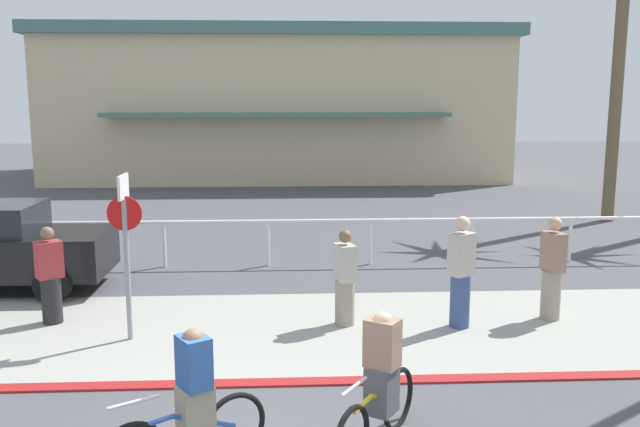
{
  "coord_description": "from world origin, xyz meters",
  "views": [
    {
      "loc": [
        0.39,
        -6.12,
        3.68
      ],
      "look_at": [
        1.02,
        6.0,
        1.59
      ],
      "focal_mm": 37.92,
      "sensor_mm": 36.0,
      "label": 1
    }
  ],
  "objects": [
    {
      "name": "ground_plane",
      "position": [
        0.0,
        10.0,
        0.0
      ],
      "size": [
        80.0,
        80.0,
        0.0
      ],
      "primitive_type": "plane",
      "color": "#4C4C51"
    },
    {
      "name": "sidewalk_strip",
      "position": [
        0.0,
        4.2,
        0.01
      ],
      "size": [
        44.0,
        4.0,
        0.02
      ],
      "primitive_type": "cube",
      "color": "#9E9E93",
      "rests_on": "ground"
    },
    {
      "name": "curb_paint",
      "position": [
        0.0,
        2.2,
        0.01
      ],
      "size": [
        44.0,
        0.24,
        0.03
      ],
      "primitive_type": "cube",
      "color": "maroon",
      "rests_on": "ground"
    },
    {
      "name": "building_backdrop",
      "position": [
        0.1,
        26.83,
        3.37
      ],
      "size": [
        20.62,
        11.08,
        6.7
      ],
      "color": "beige",
      "rests_on": "ground"
    },
    {
      "name": "rail_fence",
      "position": [
        -0.0,
        8.5,
        0.84
      ],
      "size": [
        27.33,
        0.08,
        1.04
      ],
      "color": "white",
      "rests_on": "ground"
    },
    {
      "name": "stop_sign_bike_lane",
      "position": [
        -2.01,
        3.92,
        1.68
      ],
      "size": [
        0.52,
        0.56,
        2.56
      ],
      "color": "gray",
      "rests_on": "ground"
    },
    {
      "name": "cyclist_blue_0",
      "position": [
        -0.56,
        0.17,
        0.69
      ],
      "size": [
        1.57,
        1.02,
        1.5
      ],
      "color": "black",
      "rests_on": "ground"
    },
    {
      "name": "cyclist_yellow_1",
      "position": [
        1.37,
        0.58,
        0.69
      ],
      "size": [
        1.08,
        1.54,
        1.5
      ],
      "color": "black",
      "rests_on": "ground"
    },
    {
      "name": "pedestrian_0",
      "position": [
        1.34,
        4.43,
        0.73
      ],
      "size": [
        0.4,
        0.46,
        1.59
      ],
      "color": "gray",
      "rests_on": "ground"
    },
    {
      "name": "pedestrian_1",
      "position": [
        -3.46,
        4.77,
        0.75
      ],
      "size": [
        0.48,
        0.45,
        1.63
      ],
      "color": "#232326",
      "rests_on": "ground"
    },
    {
      "name": "pedestrian_2",
      "position": [
        4.8,
        4.54,
        0.82
      ],
      "size": [
        0.37,
        0.44,
        1.76
      ],
      "color": "gray",
      "rests_on": "ground"
    },
    {
      "name": "pedestrian_3",
      "position": [
        3.18,
        4.22,
        0.86
      ],
      "size": [
        0.48,
        0.45,
        1.84
      ],
      "color": "#384C7A",
      "rests_on": "ground"
    }
  ]
}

